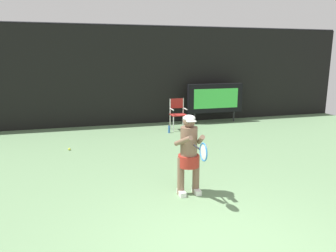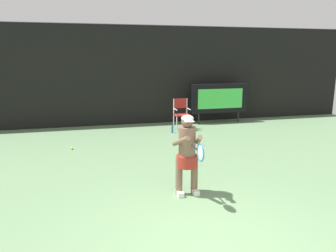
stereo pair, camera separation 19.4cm
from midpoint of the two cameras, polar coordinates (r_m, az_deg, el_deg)
backdrop_screen at (r=12.12m, az=-7.89°, el=8.78°), size 18.00×0.12×3.66m
scoreboard at (r=12.51m, az=7.92°, el=4.90°), size 2.20×0.21×1.50m
umpire_chair at (r=11.21m, az=1.26°, el=2.48°), size 0.52×0.44×1.08m
water_bottle at (r=10.80m, az=-0.32°, el=-0.59°), size 0.07×0.07×0.27m
tennis_player at (r=5.89m, az=2.80°, el=-4.54°), size 0.54×0.62×1.50m
tennis_racket at (r=5.34m, az=5.18°, el=-4.57°), size 0.03×0.60×0.31m
tennis_ball_loose at (r=9.26m, az=-17.68°, el=-3.93°), size 0.07×0.07×0.07m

